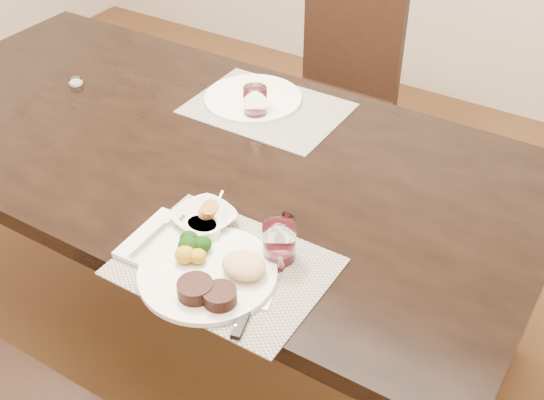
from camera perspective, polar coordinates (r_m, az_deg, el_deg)
The scene contains 14 objects.
ground_plane at distance 2.44m, azimuth -5.52°, elevation -10.13°, with size 4.50×4.50×0.00m, color #4C2918.
dining_table at distance 2.00m, azimuth -6.65°, elevation 2.87°, with size 2.00×1.00×0.75m.
chair_far at distance 2.76m, azimuth 5.52°, elevation 9.46°, with size 0.42×0.42×0.90m.
placemat_near at distance 1.53m, azimuth -4.03°, elevation -5.57°, with size 0.46×0.34×0.00m, color gray.
placemat_far at distance 2.10m, azimuth -0.40°, elevation 7.67°, with size 0.46×0.34×0.00m, color gray.
dinner_plate at distance 1.49m, azimuth -5.06°, elevation -6.08°, with size 0.31×0.31×0.05m.
napkin_fork at distance 1.61m, azimuth -9.64°, elevation -3.16°, with size 0.12×0.20×0.02m.
steak_knife at distance 1.42m, azimuth -1.84°, elevation -9.30°, with size 0.06×0.24×0.01m.
cracker_bowl at distance 1.63m, azimuth -5.69°, elevation -1.55°, with size 0.17×0.17×0.06m.
sauce_ramekin at distance 1.60m, azimuth -5.83°, elevation -2.39°, with size 0.09×0.14×0.07m.
wine_glass_near at distance 1.52m, azimuth 0.60°, elevation -3.51°, with size 0.08×0.08×0.10m.
far_plate at distance 2.13m, azimuth -1.60°, elevation 8.49°, with size 0.30×0.30×0.01m, color white.
wine_glass_far at distance 2.03m, azimuth -1.41°, elevation 8.04°, with size 0.07×0.07×0.10m.
salt_cellar at distance 2.32m, azimuth -16.10°, elevation 9.43°, with size 0.04×0.04×0.02m.
Camera 1 is at (1.06, -1.26, 1.80)m, focal length 45.00 mm.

